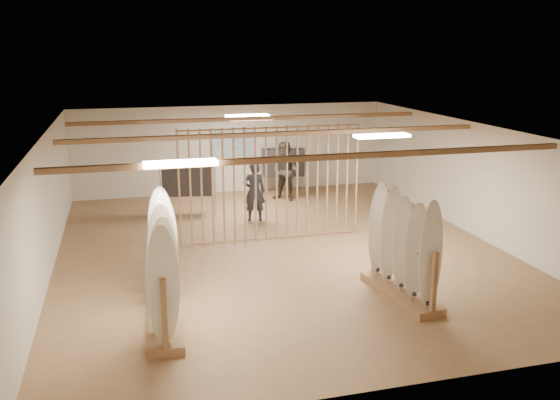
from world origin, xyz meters
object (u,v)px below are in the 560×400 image
object	(u,v)px
clothing_rack_a	(188,179)
shopper_a	(254,188)
rack_left	(164,277)
clothing_rack_b	(283,163)
shopper_b	(286,168)
rack_right	(402,262)

from	to	relation	value
clothing_rack_a	shopper_a	size ratio (longest dim) A/B	0.86
rack_left	clothing_rack_b	distance (m)	9.38
shopper_a	shopper_b	world-z (taller)	shopper_b
rack_left	clothing_rack_b	size ratio (longest dim) A/B	2.00
clothing_rack_b	rack_left	bearing A→B (deg)	-106.74
clothing_rack_b	shopper_b	distance (m)	1.00
clothing_rack_a	shopper_a	bearing A→B (deg)	-20.81
shopper_a	shopper_b	xyz separation A→B (m)	(1.41, 1.91, 0.11)
rack_left	shopper_a	world-z (taller)	rack_left
rack_right	shopper_b	distance (m)	7.61
rack_right	clothing_rack_b	bearing A→B (deg)	83.66
clothing_rack_b	shopper_b	size ratio (longest dim) A/B	0.74
clothing_rack_b	shopper_a	bearing A→B (deg)	-107.76
clothing_rack_b	shopper_a	distance (m)	3.32
rack_left	clothing_rack_b	world-z (taller)	rack_left
rack_left	rack_right	distance (m)	4.37
rack_right	clothing_rack_b	world-z (taller)	rack_right
clothing_rack_b	rack_right	bearing A→B (deg)	-79.01
clothing_rack_a	clothing_rack_b	world-z (taller)	clothing_rack_a
rack_left	shopper_a	bearing A→B (deg)	66.61
rack_left	shopper_b	xyz separation A→B (m)	(4.22, 7.29, 0.30)
rack_right	clothing_rack_a	world-z (taller)	rack_right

